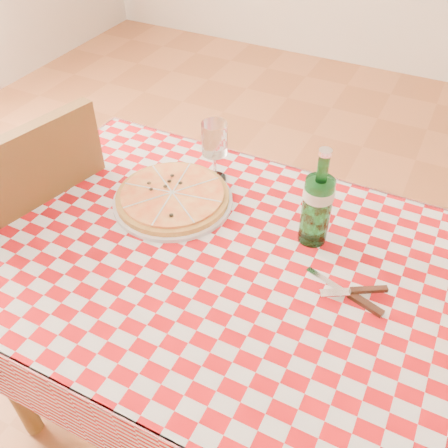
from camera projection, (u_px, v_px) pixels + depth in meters
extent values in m
plane|color=brown|center=(221.00, 410.00, 1.74)|extent=(6.00, 6.00, 0.00)
cube|color=brown|center=(220.00, 266.00, 1.26)|extent=(1.20, 0.80, 0.04)
cylinder|color=brown|center=(5.00, 370.00, 1.46)|extent=(0.06, 0.06, 0.71)
cylinder|color=brown|center=(136.00, 230.00, 1.91)|extent=(0.06, 0.06, 0.71)
cylinder|color=brown|center=(425.00, 335.00, 1.55)|extent=(0.06, 0.06, 0.71)
cube|color=#9F090E|center=(220.00, 260.00, 1.24)|extent=(1.30, 0.90, 0.01)
cube|color=brown|center=(25.00, 241.00, 1.69)|extent=(0.53, 0.53, 0.04)
cylinder|color=brown|center=(116.00, 284.00, 1.88)|extent=(0.04, 0.04, 0.45)
cylinder|color=brown|center=(54.00, 240.00, 2.06)|extent=(0.04, 0.04, 0.45)
cylinder|color=brown|center=(29.00, 351.00, 1.66)|extent=(0.04, 0.04, 0.45)
cube|color=brown|center=(42.00, 205.00, 1.42)|extent=(0.14, 0.44, 0.49)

